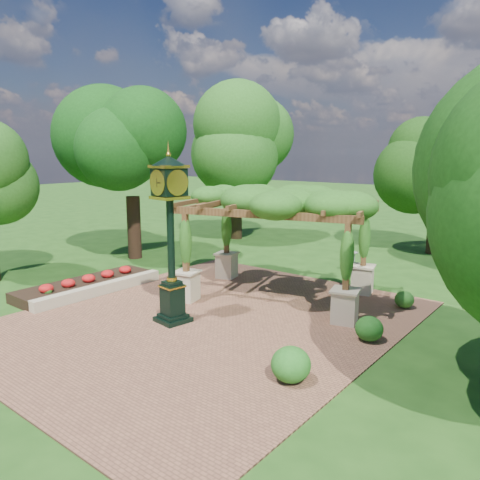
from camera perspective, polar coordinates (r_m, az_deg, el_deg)
The scene contains 13 objects.
ground at distance 13.39m, azimuth -6.81°, elevation -10.86°, with size 120.00×120.00×0.00m, color #1E4714.
brick_plaza at distance 14.06m, azimuth -3.87°, elevation -9.66°, with size 10.00×12.00×0.04m, color brown.
border_wall at distance 17.03m, azimuth -16.61°, elevation -5.81°, with size 0.35×5.00×0.40m, color #C6B793.
flower_bed at distance 17.75m, azimuth -18.28°, elevation -5.29°, with size 1.50×5.00×0.36m, color red.
pedestal_clock at distance 13.27m, azimuth -8.50°, elevation 1.92°, with size 1.09×1.09×4.86m.
pergola at distance 15.51m, azimuth 4.63°, elevation 4.10°, with size 6.84×5.23×3.82m.
sundial at distance 19.82m, azimuth 13.46°, elevation -2.80°, with size 0.61×0.61×0.87m.
shrub_front at distance 10.40m, azimuth 6.22°, elevation -14.85°, with size 0.86×0.86×0.78m, color #21621C.
shrub_mid at distance 12.85m, azimuth 15.48°, elevation -10.38°, with size 0.73×0.73×0.65m, color #1D5618.
shrub_back at distance 15.78m, azimuth 19.40°, elevation -6.86°, with size 0.60×0.60×0.54m, color #28621C.
tree_west_near at distance 22.02m, azimuth -13.19°, elevation 11.02°, with size 4.53×4.53×7.47m.
tree_west_far at distance 26.52m, azimuth -0.51°, elevation 12.45°, with size 4.55×4.55×8.33m.
tree_north at distance 24.38m, azimuth 23.05°, elevation 8.52°, with size 3.56×3.56×6.33m.
Camera 1 is at (8.94, -8.69, 4.90)m, focal length 35.00 mm.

